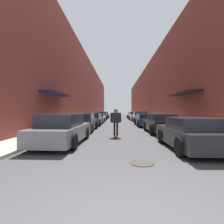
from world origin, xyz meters
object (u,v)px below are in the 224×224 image
(parked_car_right_2, at_px, (145,120))
(parked_car_left_1, at_px, (82,122))
(parked_car_left_2, at_px, (92,119))
(parked_car_left_5, at_px, (104,115))
(parked_car_right_3, at_px, (140,117))
(parked_car_right_1, at_px, (161,123))
(parked_car_left_4, at_px, (102,116))
(manhole_cover, at_px, (142,163))
(parked_car_right_5, at_px, (132,115))
(parked_car_right_4, at_px, (135,116))
(skateboarder, at_px, (116,119))
(parked_car_left_3, at_px, (98,118))
(parked_car_right_0, at_px, (192,134))
(parked_car_left_0, at_px, (63,130))
(traffic_light, at_px, (150,106))

(parked_car_right_2, bearing_deg, parked_car_left_1, -141.98)
(parked_car_left_2, distance_m, parked_car_left_5, 16.41)
(parked_car_left_5, distance_m, parked_car_right_3, 12.77)
(parked_car_left_5, bearing_deg, parked_car_right_1, -75.99)
(parked_car_left_4, xyz_separation_m, manhole_cover, (3.28, -24.04, -0.63))
(parked_car_left_4, height_order, parked_car_left_5, same)
(parked_car_left_2, height_order, parked_car_right_5, parked_car_left_2)
(parked_car_left_1, relative_size, parked_car_left_5, 1.05)
(parked_car_right_3, bearing_deg, parked_car_right_4, 91.29)
(parked_car_right_5, bearing_deg, skateboarder, -97.07)
(parked_car_left_3, xyz_separation_m, skateboarder, (2.52, -13.56, 0.46))
(parked_car_right_3, bearing_deg, manhole_cover, -97.26)
(parked_car_right_5, bearing_deg, parked_car_left_4, -135.30)
(parked_car_right_1, relative_size, parked_car_right_5, 0.97)
(parked_car_right_2, bearing_deg, parked_car_right_0, -89.16)
(parked_car_left_5, height_order, parked_car_right_0, parked_car_left_5)
(parked_car_left_1, bearing_deg, parked_car_right_3, 60.44)
(parked_car_left_5, bearing_deg, skateboarder, -84.07)
(parked_car_right_4, xyz_separation_m, parked_car_right_5, (0.07, 5.72, -0.08))
(parked_car_right_2, distance_m, parked_car_right_3, 5.71)
(parked_car_left_0, height_order, traffic_light, traffic_light)
(parked_car_left_0, bearing_deg, parked_car_left_5, 90.24)
(parked_car_right_1, distance_m, traffic_light, 16.25)
(parked_car_right_1, xyz_separation_m, parked_car_right_3, (0.03, 10.99, 0.04))
(parked_car_right_3, bearing_deg, skateboarder, -103.43)
(parked_car_left_1, xyz_separation_m, parked_car_right_5, (5.58, 21.44, -0.06))
(parked_car_left_3, bearing_deg, parked_car_left_5, 90.07)
(parked_car_right_3, relative_size, parked_car_right_4, 0.98)
(parked_car_left_3, xyz_separation_m, manhole_cover, (3.32, -18.61, -0.55))
(parked_car_right_3, bearing_deg, traffic_light, 65.64)
(parked_car_left_0, height_order, skateboarder, skateboarder)
(parked_car_right_1, height_order, parked_car_right_5, parked_car_right_1)
(parked_car_left_4, distance_m, traffic_light, 8.08)
(parked_car_left_3, xyz_separation_m, parked_car_right_1, (5.59, -11.60, 0.08))
(parked_car_right_1, xyz_separation_m, parked_car_right_2, (-0.19, 5.29, -0.05))
(parked_car_right_4, bearing_deg, parked_car_right_3, -88.71)
(parked_car_left_0, xyz_separation_m, parked_car_left_2, (-0.11, 10.21, -0.03))
(parked_car_left_2, bearing_deg, parked_car_right_3, 41.29)
(skateboarder, bearing_deg, parked_car_left_2, 107.54)
(parked_car_left_0, distance_m, parked_car_right_1, 6.89)
(parked_car_left_5, bearing_deg, parked_car_left_3, -89.93)
(parked_car_left_3, height_order, parked_car_right_5, parked_car_right_5)
(parked_car_right_0, distance_m, parked_car_right_2, 10.38)
(parked_car_right_3, bearing_deg, parked_car_right_5, 90.31)
(parked_car_right_3, distance_m, parked_car_right_5, 11.49)
(parked_car_left_3, distance_m, parked_car_right_5, 12.22)
(parked_car_right_1, bearing_deg, parked_car_left_1, 169.50)
(parked_car_left_0, bearing_deg, parked_car_left_2, 90.59)
(parked_car_left_5, bearing_deg, parked_car_right_3, -63.85)
(parked_car_right_1, bearing_deg, parked_car_left_2, 132.75)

